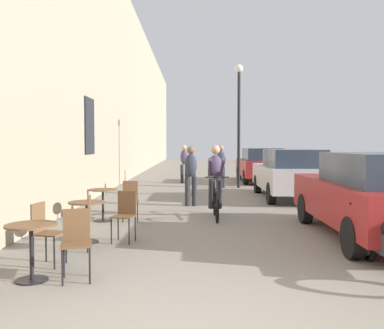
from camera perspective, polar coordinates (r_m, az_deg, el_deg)
The scene contains 18 objects.
building_facade_left at distance 18.05m, azimuth -10.93°, elevation 11.59°, with size 0.54×68.00×9.07m.
cafe_table_near at distance 5.76m, azimuth -20.72°, elevation -9.47°, with size 0.64×0.64×0.72m.
cafe_chair_near_toward_street at distance 6.43m, azimuth -19.10°, elevation -8.21°, with size 0.45×0.45×0.89m.
cafe_chair_near_toward_wall at distance 5.66m, azimuth -15.20°, elevation -9.64°, with size 0.46×0.46×0.89m.
cafe_table_mid at distance 7.69m, azimuth -13.88°, elevation -6.35°, with size 0.64×0.64×0.72m.
cafe_chair_mid_toward_street at distance 7.63m, azimuth -8.93°, elevation -6.40°, with size 0.45×0.45×0.89m.
cafe_chair_mid_toward_wall at distance 7.13m, azimuth -14.39°, elevation -7.09°, with size 0.43×0.43×0.89m.
cafe_table_far at distance 9.76m, azimuth -11.82°, elevation -4.43°, with size 0.64×0.64×0.72m.
cafe_chair_far_toward_street at distance 9.73m, azimuth -8.23°, elevation -4.44°, with size 0.43×0.43×0.89m.
cyclist_on_bicycle at distance 10.01m, azimuth 3.27°, elevation -2.54°, with size 0.52×1.76×1.74m.
pedestrian_near at distance 11.87m, azimuth -0.07°, elevation -1.07°, with size 0.36×0.27×1.68m.
pedestrian_mid at distance 14.43m, azimuth -0.07°, elevation -0.53°, with size 0.38×0.29×1.62m.
pedestrian_far at distance 17.01m, azimuth 3.99°, elevation 0.10°, with size 0.35×0.26×1.70m.
pedestrian_furthest at distance 19.02m, azimuth -0.98°, elevation 0.39°, with size 0.35×0.25×1.71m.
street_lamp at distance 17.07m, azimuth 6.41°, elevation 7.32°, with size 0.32×0.32×4.90m.
parked_car_nearest at distance 8.34m, azimuth 23.35°, elevation -3.74°, with size 1.95×4.47×1.58m.
parked_car_second at distance 13.87m, azimuth 13.19°, elevation -1.13°, with size 1.94×4.46×1.57m.
parked_car_third at distance 19.77m, azimuth 9.28°, elevation -0.00°, with size 1.90×4.42×1.57m.
Camera 1 is at (-0.07, -3.51, 1.71)m, focal length 39.64 mm.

